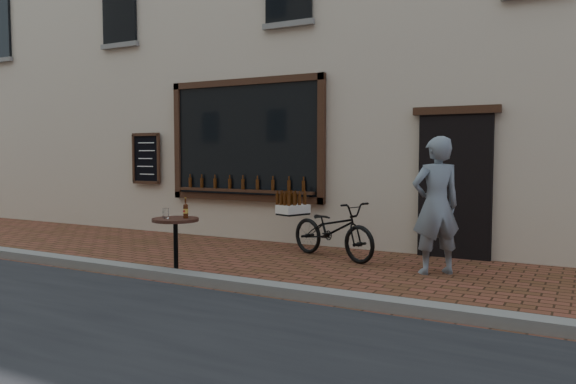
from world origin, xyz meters
The scene contains 5 objects.
ground centered at (0.00, 0.00, 0.00)m, with size 90.00×90.00×0.00m, color #54301B.
kerb centered at (0.00, 0.20, 0.06)m, with size 90.00×0.25×0.12m, color slate.
cargo_bicycle centered at (0.25, 2.54, 0.45)m, with size 2.03×1.18×0.94m.
bistro_table centered at (-0.97, 0.35, 0.55)m, with size 0.60×0.60×1.03m.
pedestrian centered at (1.93, 2.18, 0.92)m, with size 0.67×0.44×1.84m, color slate.
Camera 1 is at (3.75, -5.28, 1.62)m, focal length 35.00 mm.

